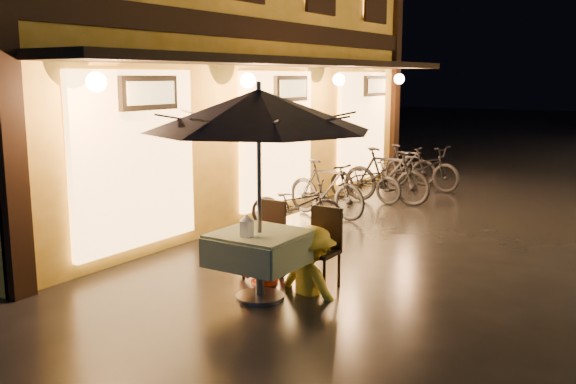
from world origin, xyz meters
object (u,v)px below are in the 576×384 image
Objects in this scene: patio_umbrella at (259,110)px; person_orange at (264,222)px; table_lantern at (247,224)px; cafe_table at (260,249)px; bicycle_0 at (296,204)px; person_yellow at (312,228)px.

person_orange is (-0.35, 0.59, -1.41)m from patio_umbrella.
person_orange is (-0.35, 0.83, -0.18)m from table_lantern.
table_lantern is at bearing 100.94° from person_orange.
person_orange is at bearing 120.80° from patio_umbrella.
cafe_table is 0.64× the size of bicycle_0.
person_yellow is (0.74, -0.08, 0.04)m from person_orange.
cafe_table is 0.64× the size of person_yellow.
patio_umbrella is 1.51m from person_yellow.
table_lantern is at bearing -90.00° from cafe_table.
person_yellow is at bearing -166.08° from bicycle_0.
person_yellow reaches higher than table_lantern.
person_orange is 0.95× the size of person_yellow.
patio_umbrella reaches higher than person_yellow.
patio_umbrella is 1.64× the size of person_yellow.
table_lantern reaches higher than bicycle_0.
patio_umbrella reaches higher than cafe_table.
patio_umbrella is at bearing -176.16° from bicycle_0.
person_yellow reaches higher than person_orange.
table_lantern is 3.74m from bicycle_0.
person_yellow is at bearing 162.14° from person_orange.
patio_umbrella is 1.73× the size of person_orange.
person_yellow reaches higher than cafe_table.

